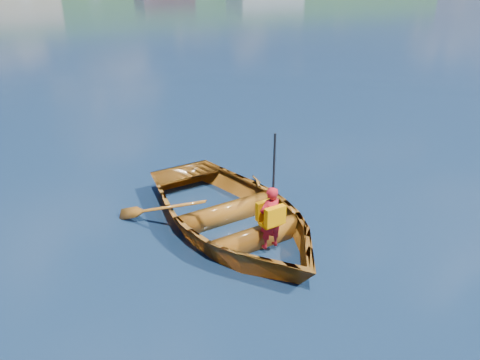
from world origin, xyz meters
The scene contains 3 objects.
ground centered at (0.00, 0.00, 0.00)m, with size 600.00×600.00×0.00m.
rowboat centered at (-0.37, -0.68, 0.29)m, with size 3.59×4.64×0.88m.
child_paddler centered at (-0.10, -1.55, 0.63)m, with size 0.40×0.38×1.79m.
Camera 1 is at (-3.06, -7.01, 4.12)m, focal length 35.00 mm.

